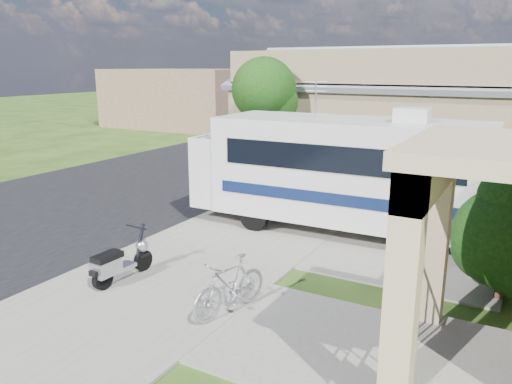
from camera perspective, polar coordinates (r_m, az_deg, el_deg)
The scene contains 18 objects.
ground at distance 10.10m, azimuth -4.53°, elevation -10.59°, with size 120.00×120.00×0.00m, color #1F3B10.
street_slab at distance 22.07m, azimuth -6.37°, elevation 3.12°, with size 9.00×80.00×0.02m, color black.
sidewalk_slab at distance 19.10m, azimuth 9.73°, elevation 1.32°, with size 4.00×80.00×0.06m, color slate.
driveway_slab at distance 13.31m, azimuth 11.84°, elevation -4.51°, with size 7.00×6.00×0.05m, color slate.
walk_slab at distance 8.11m, azimuth 10.00°, elevation -17.27°, with size 4.00×3.00×0.05m, color slate.
warehouse at distance 22.28m, azimuth 15.88°, elevation 7.92°, with size 12.50×8.40×5.04m.
distant_bldg_far at distance 37.03m, azimuth -7.70°, elevation 10.66°, with size 10.00×8.00×4.00m, color brown.
distant_bldg_near at distance 46.29m, azimuth 3.44°, elevation 10.96°, with size 8.00×7.00×3.20m, color #76644A.
street_tree_a at distance 18.87m, azimuth 1.26°, elevation 11.24°, with size 2.44×2.40×4.58m.
street_tree_b at distance 28.08m, azimuth 11.12°, elevation 12.27°, with size 2.44×2.40×4.73m.
street_tree_c at distance 36.74m, azimuth 15.63°, elevation 11.97°, with size 2.44×2.40×4.42m.
motorhome at distance 12.97m, azimuth 9.41°, elevation 2.58°, with size 7.59×2.64×3.86m.
shrub at distance 10.13m, azimuth 26.99°, elevation -4.26°, with size 2.06×1.96×2.53m.
scooter at distance 10.32m, azimuth -15.39°, elevation -7.75°, with size 0.55×1.56×1.03m.
bicycle at distance 8.77m, azimuth -2.98°, elevation -10.97°, with size 0.47×1.67×1.00m, color #A3A3AB.
pickup_truck at distance 23.19m, azimuth 0.68°, elevation 5.86°, with size 2.84×6.15×1.71m, color white.
van at distance 30.34m, azimuth 6.93°, elevation 7.75°, with size 2.40×5.91×1.71m, color white.
garden_hose at distance 8.55m, azimuth 15.58°, elevation -15.39°, with size 0.37×0.37×0.17m, color #146519.
Camera 1 is at (5.15, -7.59, 4.24)m, focal length 35.00 mm.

